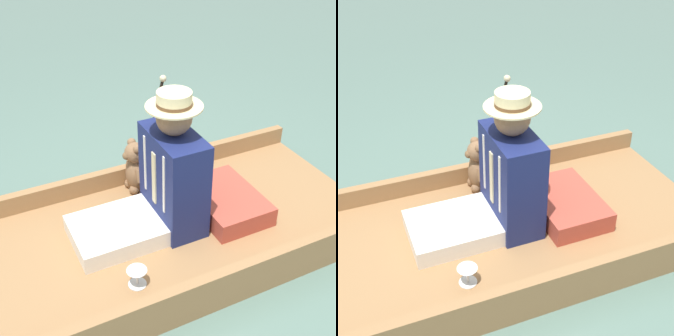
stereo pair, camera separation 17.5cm
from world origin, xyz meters
TOP-DOWN VIEW (x-y plane):
  - ground_plane at (0.00, 0.00)m, footprint 16.00×16.00m
  - punt_boat at (0.00, 0.00)m, footprint 1.19×2.43m
  - seat_cushion at (-0.00, -0.36)m, footprint 0.55×0.39m
  - seated_person at (0.05, 0.07)m, footprint 0.46×0.78m
  - teddy_bear at (0.46, 0.06)m, footprint 0.26×0.15m
  - wine_glass at (-0.34, 0.39)m, footprint 0.11×0.11m
  - walking_cane at (0.50, -0.09)m, footprint 0.04×0.22m

SIDE VIEW (x-z plane):
  - ground_plane at x=0.00m, z-range 0.00..0.00m
  - punt_boat at x=0.00m, z-range -0.05..0.19m
  - seat_cushion at x=0.00m, z-range 0.11..0.24m
  - wine_glass at x=-0.34m, z-range 0.13..0.24m
  - teddy_bear at x=0.46m, z-range 0.10..0.47m
  - seated_person at x=0.05m, z-range -0.01..0.84m
  - walking_cane at x=0.50m, z-range 0.18..0.95m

